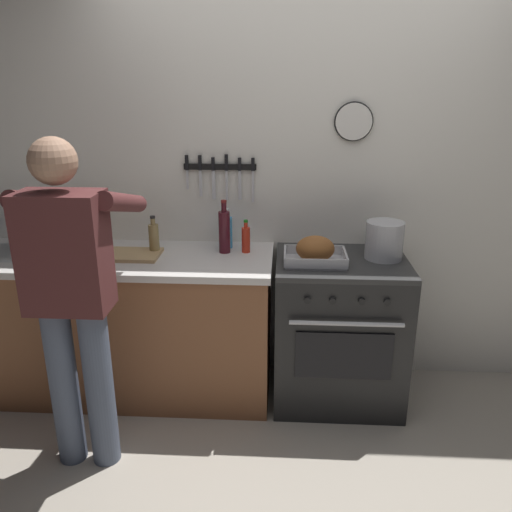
# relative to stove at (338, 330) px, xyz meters

# --- Properties ---
(wall_back) EXTENTS (6.00, 0.13, 2.60)m
(wall_back) POSITION_rel_stove_xyz_m (-0.22, 0.36, 0.85)
(wall_back) COLOR white
(wall_back) RESTS_ON ground
(counter_block) EXTENTS (2.03, 0.65, 0.90)m
(counter_block) POSITION_rel_stove_xyz_m (-1.43, 0.00, 0.01)
(counter_block) COLOR brown
(counter_block) RESTS_ON ground
(stove) EXTENTS (0.76, 0.67, 0.90)m
(stove) POSITION_rel_stove_xyz_m (0.00, 0.00, 0.00)
(stove) COLOR black
(stove) RESTS_ON ground
(person_cook) EXTENTS (0.51, 0.63, 1.66)m
(person_cook) POSITION_rel_stove_xyz_m (-1.34, -0.64, 0.50)
(person_cook) COLOR #4C566B
(person_cook) RESTS_ON ground
(roasting_pan) EXTENTS (0.35, 0.26, 0.16)m
(roasting_pan) POSITION_rel_stove_xyz_m (-0.16, -0.07, 0.52)
(roasting_pan) COLOR #B7B7BC
(roasting_pan) RESTS_ON stove
(stock_pot) EXTENTS (0.22, 0.22, 0.22)m
(stock_pot) POSITION_rel_stove_xyz_m (0.24, 0.04, 0.56)
(stock_pot) COLOR #B7B7BC
(stock_pot) RESTS_ON stove
(cutting_board) EXTENTS (0.36, 0.24, 0.02)m
(cutting_board) POSITION_rel_stove_xyz_m (-1.25, -0.01, 0.46)
(cutting_board) COLOR tan
(cutting_board) RESTS_ON counter_block
(bottle_dish_soap) EXTENTS (0.07, 0.07, 0.25)m
(bottle_dish_soap) POSITION_rel_stove_xyz_m (-0.69, 0.19, 0.55)
(bottle_dish_soap) COLOR #338CCC
(bottle_dish_soap) RESTS_ON counter_block
(bottle_hot_sauce) EXTENTS (0.05, 0.05, 0.20)m
(bottle_hot_sauce) POSITION_rel_stove_xyz_m (-0.57, 0.11, 0.53)
(bottle_hot_sauce) COLOR red
(bottle_hot_sauce) RESTS_ON counter_block
(bottle_wine_red) EXTENTS (0.07, 0.07, 0.32)m
(bottle_wine_red) POSITION_rel_stove_xyz_m (-0.70, 0.10, 0.58)
(bottle_wine_red) COLOR #47141E
(bottle_wine_red) RESTS_ON counter_block
(bottle_vinegar) EXTENTS (0.06, 0.06, 0.23)m
(bottle_vinegar) POSITION_rel_stove_xyz_m (-1.11, 0.06, 0.54)
(bottle_vinegar) COLOR #997F4C
(bottle_vinegar) RESTS_ON counter_block
(bottle_olive_oil) EXTENTS (0.07, 0.07, 0.28)m
(bottle_olive_oil) POSITION_rel_stove_xyz_m (-1.60, 0.04, 0.57)
(bottle_olive_oil) COLOR #385623
(bottle_olive_oil) RESTS_ON counter_block
(bottle_cooking_oil) EXTENTS (0.07, 0.07, 0.24)m
(bottle_cooking_oil) POSITION_rel_stove_xyz_m (-1.59, 0.13, 0.55)
(bottle_cooking_oil) COLOR gold
(bottle_cooking_oil) RESTS_ON counter_block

